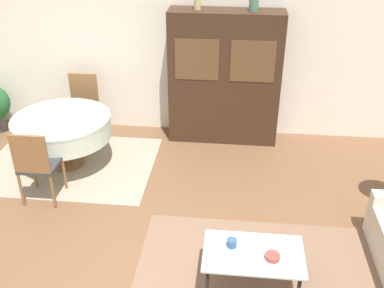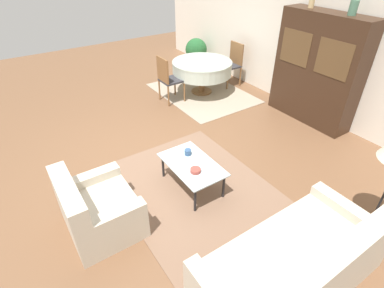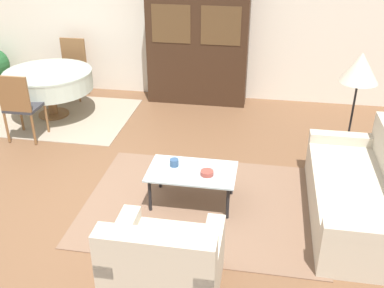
{
  "view_description": "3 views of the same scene",
  "coord_description": "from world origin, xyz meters",
  "px_view_note": "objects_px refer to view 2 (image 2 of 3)",
  "views": [
    {
      "loc": [
        0.67,
        -3.01,
        3.44
      ],
      "look_at": [
        0.2,
        1.4,
        0.95
      ],
      "focal_mm": 42.0,
      "sensor_mm": 36.0,
      "label": 1
    },
    {
      "loc": [
        3.64,
        -1.55,
        2.98
      ],
      "look_at": [
        0.91,
        0.28,
        0.75
      ],
      "focal_mm": 28.0,
      "sensor_mm": 36.0,
      "label": 2
    },
    {
      "loc": [
        1.63,
        -3.89,
        2.96
      ],
      "look_at": [
        0.91,
        0.28,
        0.75
      ],
      "focal_mm": 42.0,
      "sensor_mm": 36.0,
      "label": 3
    }
  ],
  "objects_px": {
    "armchair": "(97,210)",
    "cup": "(188,152)",
    "dining_table": "(202,68)",
    "vase_short": "(353,8)",
    "dining_chair_near": "(168,77)",
    "dining_chair_far": "(232,62)",
    "couch": "(296,267)",
    "display_cabinet": "(317,70)",
    "bowl": "(196,170)",
    "potted_plant": "(196,51)",
    "coffee_table": "(192,166)"
  },
  "relations": [
    {
      "from": "couch",
      "to": "armchair",
      "type": "xyz_separation_m",
      "value": [
        -1.84,
        -1.39,
        0.01
      ]
    },
    {
      "from": "dining_table",
      "to": "potted_plant",
      "type": "relative_size",
      "value": 1.72
    },
    {
      "from": "armchair",
      "to": "bowl",
      "type": "xyz_separation_m",
      "value": [
        0.18,
        1.31,
        0.14
      ]
    },
    {
      "from": "couch",
      "to": "dining_chair_far",
      "type": "xyz_separation_m",
      "value": [
        -4.45,
        2.91,
        0.27
      ]
    },
    {
      "from": "dining_chair_near",
      "to": "cup",
      "type": "relative_size",
      "value": 10.16
    },
    {
      "from": "couch",
      "to": "vase_short",
      "type": "relative_size",
      "value": 8.86
    },
    {
      "from": "couch",
      "to": "display_cabinet",
      "type": "xyz_separation_m",
      "value": [
        -2.26,
        3.06,
        0.71
      ]
    },
    {
      "from": "dining_table",
      "to": "coffee_table",
      "type": "bearing_deg",
      "value": -37.73
    },
    {
      "from": "dining_chair_near",
      "to": "cup",
      "type": "bearing_deg",
      "value": -23.71
    },
    {
      "from": "armchair",
      "to": "dining_table",
      "type": "relative_size",
      "value": 0.7
    },
    {
      "from": "cup",
      "to": "armchair",
      "type": "bearing_deg",
      "value": -81.85
    },
    {
      "from": "bowl",
      "to": "potted_plant",
      "type": "relative_size",
      "value": 0.18
    },
    {
      "from": "armchair",
      "to": "display_cabinet",
      "type": "xyz_separation_m",
      "value": [
        -0.42,
        4.45,
        0.7
      ]
    },
    {
      "from": "dining_chair_near",
      "to": "dining_chair_far",
      "type": "distance_m",
      "value": 1.8
    },
    {
      "from": "dining_chair_near",
      "to": "potted_plant",
      "type": "relative_size",
      "value": 1.26
    },
    {
      "from": "display_cabinet",
      "to": "bowl",
      "type": "distance_m",
      "value": 3.24
    },
    {
      "from": "armchair",
      "to": "dining_chair_far",
      "type": "bearing_deg",
      "value": 121.31
    },
    {
      "from": "dining_table",
      "to": "bowl",
      "type": "xyz_separation_m",
      "value": [
        2.8,
        -2.09,
        -0.15
      ]
    },
    {
      "from": "armchair",
      "to": "dining_chair_near",
      "type": "height_order",
      "value": "dining_chair_near"
    },
    {
      "from": "armchair",
      "to": "vase_short",
      "type": "relative_size",
      "value": 4.21
    },
    {
      "from": "dining_table",
      "to": "dining_chair_near",
      "type": "relative_size",
      "value": 1.36
    },
    {
      "from": "display_cabinet",
      "to": "dining_table",
      "type": "height_order",
      "value": "display_cabinet"
    },
    {
      "from": "armchair",
      "to": "bowl",
      "type": "height_order",
      "value": "armchair"
    },
    {
      "from": "armchair",
      "to": "coffee_table",
      "type": "xyz_separation_m",
      "value": [
        0.01,
        1.37,
        0.07
      ]
    },
    {
      "from": "armchair",
      "to": "cup",
      "type": "relative_size",
      "value": 9.61
    },
    {
      "from": "couch",
      "to": "coffee_table",
      "type": "height_order",
      "value": "couch"
    },
    {
      "from": "dining_chair_far",
      "to": "couch",
      "type": "bearing_deg",
      "value": 146.82
    },
    {
      "from": "dining_chair_far",
      "to": "cup",
      "type": "height_order",
      "value": "dining_chair_far"
    },
    {
      "from": "coffee_table",
      "to": "bowl",
      "type": "bearing_deg",
      "value": -18.74
    },
    {
      "from": "coffee_table",
      "to": "potted_plant",
      "type": "distance_m",
      "value": 5.07
    },
    {
      "from": "armchair",
      "to": "coffee_table",
      "type": "distance_m",
      "value": 1.38
    },
    {
      "from": "display_cabinet",
      "to": "dining_chair_far",
      "type": "height_order",
      "value": "display_cabinet"
    },
    {
      "from": "couch",
      "to": "display_cabinet",
      "type": "bearing_deg",
      "value": 36.48
    },
    {
      "from": "armchair",
      "to": "potted_plant",
      "type": "bearing_deg",
      "value": 134.0
    },
    {
      "from": "dining_table",
      "to": "bowl",
      "type": "height_order",
      "value": "dining_table"
    },
    {
      "from": "display_cabinet",
      "to": "dining_chair_far",
      "type": "xyz_separation_m",
      "value": [
        -2.19,
        -0.15,
        -0.44
      ]
    },
    {
      "from": "dining_chair_near",
      "to": "dining_chair_far",
      "type": "bearing_deg",
      "value": 90.0
    },
    {
      "from": "dining_table",
      "to": "vase_short",
      "type": "bearing_deg",
      "value": 22.28
    },
    {
      "from": "couch",
      "to": "armchair",
      "type": "height_order",
      "value": "couch"
    },
    {
      "from": "cup",
      "to": "potted_plant",
      "type": "xyz_separation_m",
      "value": [
        -3.93,
        2.84,
        -0.0
      ]
    },
    {
      "from": "vase_short",
      "to": "bowl",
      "type": "bearing_deg",
      "value": -85.59
    },
    {
      "from": "dining_chair_far",
      "to": "vase_short",
      "type": "xyz_separation_m",
      "value": [
        2.56,
        0.15,
        1.55
      ]
    },
    {
      "from": "coffee_table",
      "to": "bowl",
      "type": "height_order",
      "value": "bowl"
    },
    {
      "from": "cup",
      "to": "coffee_table",
      "type": "bearing_deg",
      "value": -18.43
    },
    {
      "from": "cup",
      "to": "dining_chair_near",
      "type": "bearing_deg",
      "value": 156.29
    },
    {
      "from": "coffee_table",
      "to": "vase_short",
      "type": "distance_m",
      "value": 3.54
    },
    {
      "from": "bowl",
      "to": "display_cabinet",
      "type": "bearing_deg",
      "value": 100.94
    },
    {
      "from": "dining_table",
      "to": "vase_short",
      "type": "distance_m",
      "value": 3.16
    },
    {
      "from": "coffee_table",
      "to": "bowl",
      "type": "xyz_separation_m",
      "value": [
        0.17,
        -0.06,
        0.07
      ]
    },
    {
      "from": "armchair",
      "to": "cup",
      "type": "bearing_deg",
      "value": 98.15
    }
  ]
}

